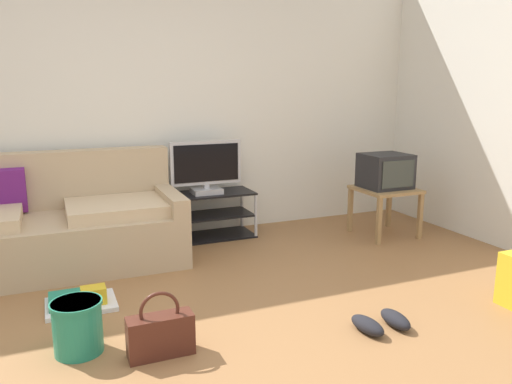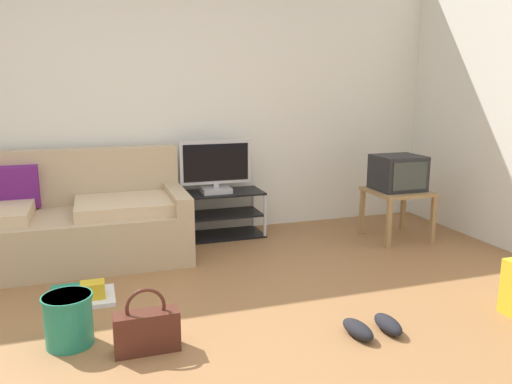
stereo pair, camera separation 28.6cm
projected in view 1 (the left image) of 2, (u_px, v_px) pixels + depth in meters
name	position (u px, v px, depth m)	size (l,w,h in m)	color
ground_plane	(216.00, 361.00, 2.70)	(9.00, 9.80, 0.02)	olive
wall_back	(130.00, 97.00, 4.63)	(9.00, 0.10, 2.70)	silver
couch	(45.00, 228.00, 4.05)	(2.14, 0.95, 0.90)	tan
tv_stand	(206.00, 215.00, 4.84)	(0.91, 0.41, 0.44)	black
flat_tv	(206.00, 168.00, 4.72)	(0.69, 0.22, 0.50)	#B2B2B7
side_table	(385.00, 195.00, 4.89)	(0.54, 0.54, 0.48)	#9E7A4C
crt_tv	(385.00, 171.00, 4.85)	(0.44, 0.39, 0.33)	#232326
handbag	(160.00, 334.00, 2.72)	(0.36, 0.13, 0.37)	#4C2319
cleaning_bucket	(78.00, 325.00, 2.75)	(0.28, 0.28, 0.30)	#238466
sneakers_pair	(382.00, 322.00, 3.03)	(0.34, 0.27, 0.09)	black
floor_tray	(80.00, 301.00, 3.34)	(0.45, 0.35, 0.14)	silver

